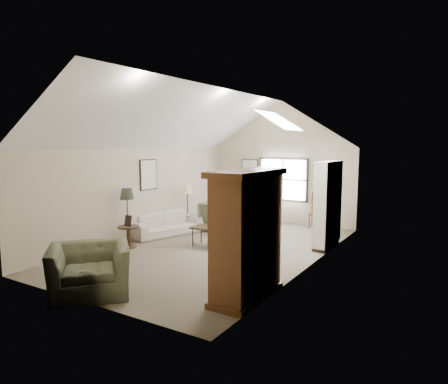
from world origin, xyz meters
The scene contains 18 objects.
room_shell centered at (0.00, 0.00, 3.21)m, with size 5.01×8.01×4.00m.
window centered at (0.10, 3.96, 1.45)m, with size 1.72×0.08×1.42m, color black.
skylight centered at (1.30, 0.90, 3.22)m, with size 0.80×1.20×0.52m, color white, non-canonical shape.
wall_art centered at (-1.88, 1.94, 1.73)m, with size 1.97×3.71×0.88m.
armoire centered at (2.18, -2.40, 1.10)m, with size 0.60×1.50×2.20m, color brown.
tv_alcove centered at (2.34, 1.60, 1.15)m, with size 0.32×1.30×2.10m, color white.
media_console centered at (2.32, 1.60, 0.30)m, with size 0.34×1.18×0.60m, color #382316.
tv_panel centered at (2.32, 1.60, 0.92)m, with size 0.05×0.90×0.55m, color black.
sofa centered at (-2.08, 0.57, 0.32)m, with size 2.18×0.85×0.64m, color beige.
armchair_near centered at (-0.25, -3.70, 0.44)m, with size 1.34×1.17×0.87m, color #585A3F.
armchair_far centered at (-1.11, 1.88, 0.45)m, with size 0.95×0.98×0.89m, color #575B3F.
coffee_table centered at (-0.19, 0.08, 0.26)m, with size 1.01×0.56×0.51m, color #322014.
bowl centered at (-0.19, 0.08, 0.54)m, with size 0.24×0.24×0.06m, color #3E2B19.
side_table centered at (-1.98, -1.03, 0.27)m, with size 0.55×0.55×0.55m, color #342015.
side_chair centered at (1.36, 3.70, 0.54)m, with size 0.42×0.42×1.08m, color brown.
tripod_lamp centered at (1.97, 2.35, 0.98)m, with size 0.57×0.57×1.97m, color white, non-canonical shape.
dark_lamp centered at (-2.20, -0.83, 0.76)m, with size 0.36×0.36×1.52m, color black, non-canonical shape.
tan_lamp centered at (-2.20, 1.77, 0.68)m, with size 0.27×0.27×1.36m, color tan, non-canonical shape.
Camera 1 is at (5.31, -8.23, 2.66)m, focal length 32.00 mm.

